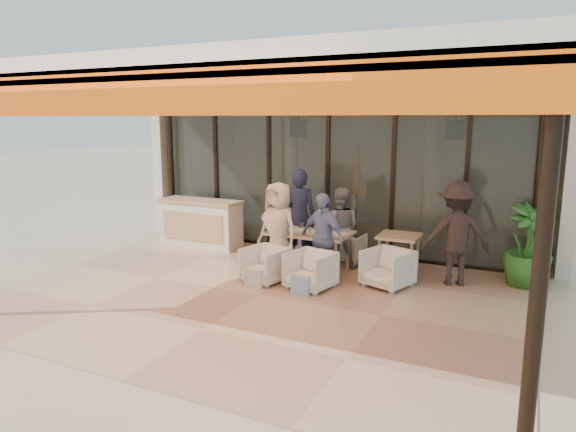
# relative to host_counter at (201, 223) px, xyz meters

# --- Properties ---
(ground) EXTENTS (70.00, 70.00, 0.00)m
(ground) POSITION_rel_host_counter_xyz_m (2.69, -2.30, -0.53)
(ground) COLOR #C6B293
(ground) RESTS_ON ground
(terrace_floor) EXTENTS (8.00, 6.00, 0.01)m
(terrace_floor) POSITION_rel_host_counter_xyz_m (2.69, -2.30, -0.53)
(terrace_floor) COLOR tan
(terrace_floor) RESTS_ON ground
(terrace_structure) EXTENTS (8.00, 6.00, 3.40)m
(terrace_structure) POSITION_rel_host_counter_xyz_m (2.69, -2.56, 2.72)
(terrace_structure) COLOR silver
(terrace_structure) RESTS_ON ground
(glass_storefront) EXTENTS (8.08, 0.10, 3.20)m
(glass_storefront) POSITION_rel_host_counter_xyz_m (2.69, 0.70, 1.07)
(glass_storefront) COLOR #9EADA3
(glass_storefront) RESTS_ON ground
(interior_block) EXTENTS (9.05, 3.62, 3.52)m
(interior_block) POSITION_rel_host_counter_xyz_m (2.69, 3.02, 1.70)
(interior_block) COLOR silver
(interior_block) RESTS_ON ground
(host_counter) EXTENTS (1.85, 0.65, 1.04)m
(host_counter) POSITION_rel_host_counter_xyz_m (0.00, 0.00, 0.00)
(host_counter) COLOR silver
(host_counter) RESTS_ON ground
(dining_table) EXTENTS (1.50, 0.90, 0.93)m
(dining_table) POSITION_rel_host_counter_xyz_m (2.88, -0.67, 0.16)
(dining_table) COLOR tan
(dining_table) RESTS_ON ground
(chair_far_left) EXTENTS (0.61, 0.58, 0.59)m
(chair_far_left) POSITION_rel_host_counter_xyz_m (2.46, 0.28, -0.24)
(chair_far_left) COLOR white
(chair_far_left) RESTS_ON ground
(chair_far_right) EXTENTS (0.62, 0.59, 0.61)m
(chair_far_right) POSITION_rel_host_counter_xyz_m (3.30, 0.28, -0.23)
(chair_far_right) COLOR white
(chair_far_right) RESTS_ON ground
(chair_near_left) EXTENTS (0.80, 0.77, 0.69)m
(chair_near_left) POSITION_rel_host_counter_xyz_m (2.46, -1.62, -0.19)
(chair_near_left) COLOR white
(chair_near_left) RESTS_ON ground
(chair_near_right) EXTENTS (0.80, 0.77, 0.70)m
(chair_near_right) POSITION_rel_host_counter_xyz_m (3.30, -1.62, -0.18)
(chair_near_right) COLOR white
(chair_near_right) RESTS_ON ground
(diner_navy) EXTENTS (0.76, 0.59, 1.84)m
(diner_navy) POSITION_rel_host_counter_xyz_m (2.46, -0.22, 0.39)
(diner_navy) COLOR #171E34
(diner_navy) RESTS_ON ground
(diner_grey) EXTENTS (0.84, 0.71, 1.53)m
(diner_grey) POSITION_rel_host_counter_xyz_m (3.30, -0.22, 0.23)
(diner_grey) COLOR slate
(diner_grey) RESTS_ON ground
(diner_cream) EXTENTS (0.93, 0.73, 1.68)m
(diner_cream) POSITION_rel_host_counter_xyz_m (2.46, -1.12, 0.31)
(diner_cream) COLOR beige
(diner_cream) RESTS_ON ground
(diner_periwinkle) EXTENTS (0.98, 0.64, 1.54)m
(diner_periwinkle) POSITION_rel_host_counter_xyz_m (3.30, -1.12, 0.24)
(diner_periwinkle) COLOR #6776AD
(diner_periwinkle) RESTS_ON ground
(tote_bag_cream) EXTENTS (0.30, 0.10, 0.34)m
(tote_bag_cream) POSITION_rel_host_counter_xyz_m (2.46, -2.02, -0.36)
(tote_bag_cream) COLOR silver
(tote_bag_cream) RESTS_ON ground
(tote_bag_blue) EXTENTS (0.30, 0.10, 0.34)m
(tote_bag_blue) POSITION_rel_host_counter_xyz_m (3.30, -2.02, -0.36)
(tote_bag_blue) COLOR #99BFD8
(tote_bag_blue) RESTS_ON ground
(side_table) EXTENTS (0.70, 0.70, 0.74)m
(side_table) POSITION_rel_host_counter_xyz_m (4.42, -0.23, 0.11)
(side_table) COLOR tan
(side_table) RESTS_ON ground
(side_chair) EXTENTS (0.88, 0.85, 0.72)m
(side_chair) POSITION_rel_host_counter_xyz_m (4.42, -0.98, -0.17)
(side_chair) COLOR white
(side_chair) RESTS_ON ground
(standing_woman) EXTENTS (1.30, 1.01, 1.77)m
(standing_woman) POSITION_rel_host_counter_xyz_m (5.40, -0.38, 0.35)
(standing_woman) COLOR black
(standing_woman) RESTS_ON ground
(potted_palm) EXTENTS (1.10, 1.10, 1.39)m
(potted_palm) POSITION_rel_host_counter_xyz_m (6.49, 0.05, 0.17)
(potted_palm) COLOR #1E5919
(potted_palm) RESTS_ON ground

